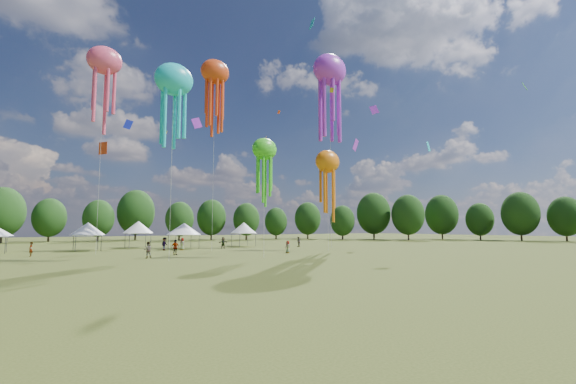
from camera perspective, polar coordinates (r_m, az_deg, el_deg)
ground at (r=20.59m, az=31.99°, el=-13.96°), size 300.00×300.00×0.00m
spectator_near at (r=45.37m, az=-20.13°, el=-8.10°), size 0.94×0.76×1.80m
spectators_far at (r=58.57m, az=-11.90°, el=-7.59°), size 39.27×16.05×1.91m
festival_tents at (r=64.73m, az=-22.25°, el=-5.03°), size 41.69×11.84×4.44m
show_kites at (r=58.29m, az=-2.93°, el=13.49°), size 39.18×18.77×32.66m
small_kites at (r=60.85m, az=-14.12°, el=20.03°), size 73.95×55.33×43.34m
treeline at (r=72.56m, az=-22.24°, el=-2.39°), size 201.57×95.24×13.43m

